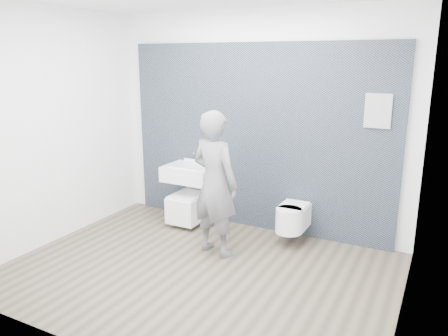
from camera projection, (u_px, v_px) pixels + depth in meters
The scene contains 8 objects.
ground at pixel (198, 271), 4.66m from camera, with size 4.00×4.00×0.00m, color brown.
room_shell at pixel (196, 108), 4.23m from camera, with size 4.00×4.00×4.00m.
tile_wall at pixel (253, 225), 5.92m from camera, with size 3.60×0.06×2.40m, color black.
washbasin at pixel (190, 173), 5.87m from camera, with size 0.68×0.51×0.51m.
toilet_square at pixel (190, 205), 5.95m from camera, with size 0.41×0.59×0.80m.
toilet_rounded at pixel (292, 218), 5.29m from camera, with size 0.33×0.56×0.30m.
info_placard at pixel (366, 248), 5.22m from camera, with size 0.29×0.03×0.38m, color silver.
visitor at pixel (215, 184), 4.90m from camera, with size 0.61×0.40×1.67m, color slate.
Camera 1 is at (2.20, -3.64, 2.21)m, focal length 35.00 mm.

